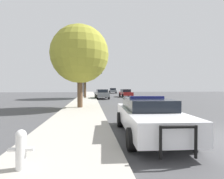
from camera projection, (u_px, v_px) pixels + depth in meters
ground_plane at (216, 138)px, 6.19m from camera, size 110.00×110.00×0.00m
sidewalk_left at (69, 141)px, 5.57m from camera, size 3.00×110.00×0.13m
police_car at (148, 115)px, 6.49m from camera, size 2.24×5.04×1.45m
fire_hydrant at (21, 148)px, 3.54m from camera, size 0.49×0.22×0.81m
traffic_light at (91, 76)px, 29.84m from camera, size 3.26×0.35×4.98m
car_background_midblock at (102, 94)px, 26.26m from camera, size 2.09×4.65×1.43m
car_background_distant at (113, 91)px, 48.59m from camera, size 2.16×4.56×1.46m
car_background_oncoming at (126, 93)px, 30.98m from camera, size 1.92×4.62×1.38m
tree_sidewalk_near at (80, 54)px, 14.25m from camera, size 4.73×4.73×6.71m
tree_sidewalk_mid at (85, 63)px, 26.82m from camera, size 5.81×5.81×8.28m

